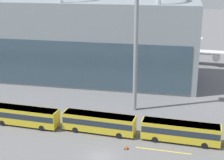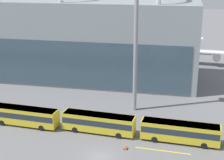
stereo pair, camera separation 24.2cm
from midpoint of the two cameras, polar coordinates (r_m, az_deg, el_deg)
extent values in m
plane|color=slate|center=(51.88, -1.74, -12.73)|extent=(440.00, 440.00, 0.00)
cone|color=white|center=(121.49, -16.24, 7.10)|extent=(5.47, 6.94, 5.15)
cylinder|color=gray|center=(105.60, -13.90, 4.52)|extent=(2.35, 3.27, 2.20)
cube|color=red|center=(120.16, -16.57, 9.08)|extent=(0.64, 5.00, 7.12)
cube|color=white|center=(120.74, -16.41, 7.29)|extent=(14.22, 3.88, 0.28)
cylinder|color=gray|center=(108.70, -17.39, 4.34)|extent=(0.36, 0.36, 4.43)
cylinder|color=black|center=(109.20, -17.29, 3.21)|extent=(0.50, 1.12, 1.10)
cylinder|color=white|center=(101.64, 11.08, 5.14)|extent=(7.19, 32.18, 4.88)
sphere|color=white|center=(86.17, 10.04, 2.97)|extent=(4.78, 4.78, 4.78)
cone|color=white|center=(117.23, 11.85, 6.73)|extent=(5.13, 7.32, 4.64)
cube|color=white|center=(103.71, 11.16, 4.90)|extent=(38.76, 6.39, 0.35)
cylinder|color=gray|center=(103.67, 17.07, 3.70)|extent=(2.40, 4.04, 2.12)
cylinder|color=gray|center=(105.44, 5.25, 4.63)|extent=(2.40, 4.04, 2.12)
cube|color=#5B338C|center=(115.73, 11.96, 8.86)|extent=(0.78, 5.32, 7.58)
cube|color=white|center=(116.38, 11.83, 6.89)|extent=(12.89, 4.11, 0.28)
cylinder|color=gray|center=(91.83, 10.34, 2.32)|extent=(0.36, 0.36, 3.80)
cylinder|color=black|center=(92.34, 10.27, 1.19)|extent=(0.53, 1.13, 1.10)
cylinder|color=gray|center=(103.84, 12.85, 3.93)|extent=(0.36, 0.36, 3.80)
cylinder|color=black|center=(104.29, 12.78, 2.92)|extent=(0.53, 1.13, 1.10)
cylinder|color=gray|center=(104.36, 9.37, 4.21)|extent=(0.36, 0.36, 3.80)
cylinder|color=black|center=(104.81, 9.32, 3.20)|extent=(0.53, 1.13, 1.10)
cube|color=gold|center=(62.90, -14.25, -5.77)|extent=(12.57, 3.45, 2.90)
cube|color=#232D38|center=(62.78, -14.27, -5.52)|extent=(12.33, 3.47, 1.02)
cube|color=silver|center=(62.37, -14.34, -4.59)|extent=(12.19, 3.35, 0.12)
cylinder|color=black|center=(62.67, -10.52, -6.92)|extent=(1.02, 0.37, 1.00)
cylinder|color=black|center=(60.71, -11.54, -7.82)|extent=(1.02, 0.37, 1.00)
cylinder|color=black|center=(66.27, -16.55, -5.99)|extent=(1.02, 0.37, 1.00)
cylinder|color=black|center=(64.42, -17.69, -6.80)|extent=(1.02, 0.37, 1.00)
cube|color=gold|center=(58.41, -2.13, -7.06)|extent=(12.59, 3.55, 2.90)
cube|color=#232D38|center=(58.29, -2.13, -6.81)|extent=(12.34, 3.56, 1.02)
cube|color=silver|center=(57.85, -2.14, -5.81)|extent=(12.21, 3.44, 0.12)
cylinder|color=black|center=(59.05, 1.85, -8.20)|extent=(1.02, 0.37, 1.00)
cylinder|color=black|center=(56.93, 1.23, -9.23)|extent=(1.02, 0.37, 1.00)
cylinder|color=black|center=(61.22, -5.20, -7.29)|extent=(1.02, 0.37, 1.00)
cylinder|color=black|center=(59.18, -6.07, -8.23)|extent=(1.02, 0.37, 1.00)
cube|color=gold|center=(56.32, 11.35, -8.41)|extent=(12.56, 3.37, 2.90)
cube|color=#232D38|center=(56.19, 11.37, -8.14)|extent=(12.31, 3.38, 1.02)
cube|color=silver|center=(55.73, 11.44, -7.12)|extent=(12.18, 3.27, 0.12)
cylinder|color=black|center=(57.94, 15.22, -9.39)|extent=(1.02, 0.36, 1.00)
cylinder|color=black|center=(55.77, 15.18, -10.50)|extent=(1.02, 0.36, 1.00)
cylinder|color=black|center=(58.29, 7.56, -8.71)|extent=(1.02, 0.36, 1.00)
cylinder|color=black|center=(56.13, 7.20, -9.79)|extent=(1.02, 0.36, 1.00)
cylinder|color=gray|center=(64.31, 4.09, 7.11)|extent=(0.78, 0.78, 29.06)
cube|color=yellow|center=(54.12, 8.57, -11.55)|extent=(8.49, 0.65, 0.01)
cube|color=black|center=(54.07, 2.47, -11.37)|extent=(0.65, 0.65, 0.02)
cone|color=#EA5914|center=(53.91, 2.47, -11.05)|extent=(0.48, 0.48, 0.66)
camera|label=1|loc=(0.12, -89.91, 0.03)|focal=55.00mm
camera|label=2|loc=(0.12, 90.09, -0.03)|focal=55.00mm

